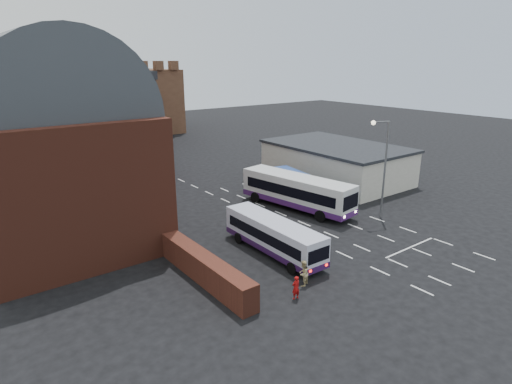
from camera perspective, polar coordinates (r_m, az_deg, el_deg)
ground at (r=33.10m, az=10.63°, el=-7.75°), size 180.00×180.00×0.00m
railway_station at (r=41.87m, az=-27.19°, el=6.87°), size 12.00×28.00×16.00m
forecourt_wall at (r=28.23m, az=-6.78°, el=-10.12°), size 1.20×10.00×1.80m
cream_building at (r=51.91m, az=10.59°, el=3.97°), size 10.40×16.40×4.25m
brick_terrace at (r=68.37m, az=-23.15°, el=8.90°), size 22.00×10.00×11.00m
castle_keep at (r=90.78m, az=-19.09°, el=11.39°), size 22.00×22.00×12.00m
bus_white_outbound at (r=31.66m, az=2.35°, el=-5.63°), size 2.49×9.47×2.57m
bus_white_inbound at (r=41.07m, az=5.47°, el=0.29°), size 4.57×12.06×3.21m
bus_blue at (r=43.20m, az=6.19°, el=0.67°), size 3.70×9.94×2.65m
bus_red_double at (r=56.31m, az=-14.58°, el=5.09°), size 3.42×11.83×4.68m
street_lamp at (r=39.12m, az=16.52°, el=4.06°), size 1.72×0.82×8.91m
pedestrian_red at (r=26.34m, az=5.33°, el=-12.58°), size 0.57×0.39×1.50m
pedestrian_beige at (r=27.74m, az=6.32°, el=-10.72°), size 1.03×0.93×1.71m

